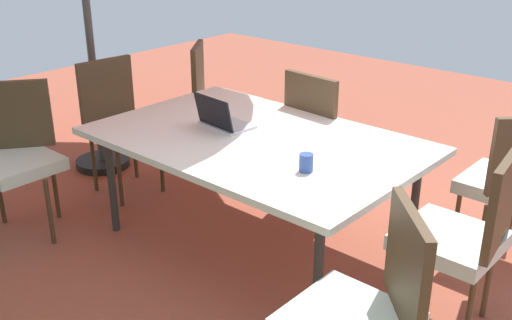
{
  "coord_description": "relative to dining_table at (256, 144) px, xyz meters",
  "views": [
    {
      "loc": [
        -2.24,
        2.53,
        2.0
      ],
      "look_at": [
        0.0,
        0.0,
        0.58
      ],
      "focal_mm": 42.46,
      "sensor_mm": 36.0,
      "label": 1
    }
  ],
  "objects": [
    {
      "name": "ground_plane",
      "position": [
        0.0,
        0.0,
        -0.7
      ],
      "size": [
        10.0,
        10.0,
        0.02
      ],
      "primitive_type": "cube",
      "color": "#9E4C38"
    },
    {
      "name": "dining_table",
      "position": [
        0.0,
        0.0,
        0.0
      ],
      "size": [
        1.95,
        1.26,
        0.73
      ],
      "color": "silver",
      "rests_on": "ground_plane"
    },
    {
      "name": "chair_northwest",
      "position": [
        -1.27,
        0.8,
        -0.13
      ],
      "size": [
        0.59,
        0.59,
        0.98
      ],
      "rotation": [
        0.0,
        0.0,
        2.34
      ],
      "color": "silver",
      "rests_on": "ground_plane"
    },
    {
      "name": "chair_south",
      "position": [
        0.04,
        -0.76,
        -0.13
      ],
      "size": [
        0.47,
        0.48,
        0.98
      ],
      "rotation": [
        0.0,
        0.0,
        -0.08
      ],
      "color": "silver",
      "rests_on": "ground_plane"
    },
    {
      "name": "chair_northeast",
      "position": [
        1.28,
        0.85,
        -0.13
      ],
      "size": [
        0.58,
        0.58,
        0.98
      ],
      "rotation": [
        0.0,
        0.0,
        4.07
      ],
      "color": "silver",
      "rests_on": "ground_plane"
    },
    {
      "name": "chair_west",
      "position": [
        -1.3,
        -0.04,
        -0.13
      ],
      "size": [
        0.49,
        0.48,
        0.98
      ],
      "rotation": [
        0.0,
        0.0,
        1.71
      ],
      "color": "silver",
      "rests_on": "ground_plane"
    },
    {
      "name": "chair_southwest",
      "position": [
        -1.24,
        -0.81,
        -0.13
      ],
      "size": [
        0.59,
        0.59,
        0.98
      ],
      "rotation": [
        0.0,
        0.0,
        0.8
      ],
      "color": "silver",
      "rests_on": "ground_plane"
    },
    {
      "name": "chair_southeast",
      "position": [
        1.21,
        -0.87,
        -0.13
      ],
      "size": [
        0.58,
        0.58,
        0.98
      ],
      "rotation": [
        0.0,
        0.0,
        5.38
      ],
      "color": "silver",
      "rests_on": "ground_plane"
    },
    {
      "name": "chair_east",
      "position": [
        1.31,
        0.04,
        -0.13
      ],
      "size": [
        0.48,
        0.47,
        0.98
      ],
      "rotation": [
        0.0,
        0.0,
        4.63
      ],
      "color": "silver",
      "rests_on": "ground_plane"
    },
    {
      "name": "laptop",
      "position": [
        0.27,
        0.01,
        0.09
      ],
      "size": [
        0.34,
        0.28,
        0.21
      ],
      "rotation": [
        0.0,
        0.0,
        -0.1
      ],
      "color": "#B7B7BC",
      "rests_on": "dining_table"
    },
    {
      "name": "cup",
      "position": [
        -0.53,
        0.2,
        0.09
      ],
      "size": [
        0.07,
        0.07,
        0.1
      ],
      "primitive_type": "cylinder",
      "color": "#334C99",
      "rests_on": "dining_table"
    }
  ]
}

